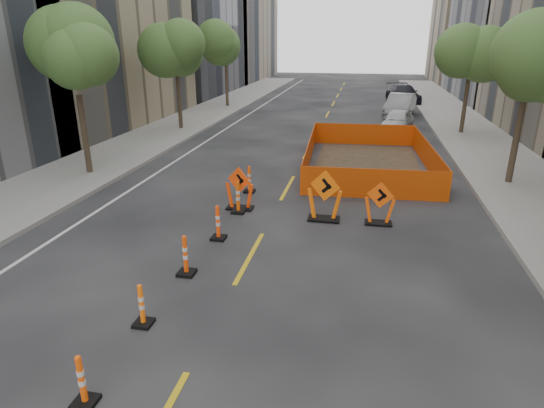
% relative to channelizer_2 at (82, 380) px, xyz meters
% --- Properties ---
extents(ground_plane, '(140.00, 140.00, 0.00)m').
position_rel_channelizer_2_xyz_m(ground_plane, '(1.31, 1.48, -0.46)').
color(ground_plane, black).
extents(sidewalk_left, '(4.00, 90.00, 0.15)m').
position_rel_channelizer_2_xyz_m(sidewalk_left, '(-7.69, 13.48, -0.39)').
color(sidewalk_left, gray).
rests_on(sidewalk_left, ground).
extents(sidewalk_right, '(4.00, 90.00, 0.15)m').
position_rel_channelizer_2_xyz_m(sidewalk_right, '(10.31, 13.48, -0.39)').
color(sidewalk_right, gray).
rests_on(sidewalk_right, ground).
extents(bld_left_d, '(12.00, 16.00, 14.00)m').
position_rel_channelizer_2_xyz_m(bld_left_d, '(-15.69, 40.68, 6.54)').
color(bld_left_d, '#4C4C51').
rests_on(bld_left_d, ground).
extents(bld_left_e, '(12.00, 20.00, 20.00)m').
position_rel_channelizer_2_xyz_m(bld_left_e, '(-15.69, 57.08, 9.54)').
color(bld_left_e, gray).
rests_on(bld_left_e, ground).
extents(bld_right_e, '(12.00, 14.00, 16.00)m').
position_rel_channelizer_2_xyz_m(bld_right_e, '(18.31, 60.08, 7.54)').
color(bld_right_e, tan).
rests_on(bld_right_e, ground).
extents(tree_l_b, '(2.80, 2.80, 5.95)m').
position_rel_channelizer_2_xyz_m(tree_l_b, '(-7.09, 11.48, 4.06)').
color(tree_l_b, '#382B1E').
rests_on(tree_l_b, ground).
extents(tree_l_c, '(2.80, 2.80, 5.95)m').
position_rel_channelizer_2_xyz_m(tree_l_c, '(-7.09, 21.48, 4.06)').
color(tree_l_c, '#382B1E').
rests_on(tree_l_c, ground).
extents(tree_l_d, '(2.80, 2.80, 5.95)m').
position_rel_channelizer_2_xyz_m(tree_l_d, '(-7.09, 31.48, 4.06)').
color(tree_l_d, '#382B1E').
rests_on(tree_l_d, ground).
extents(tree_r_b, '(2.80, 2.80, 5.95)m').
position_rel_channelizer_2_xyz_m(tree_r_b, '(9.71, 13.48, 4.06)').
color(tree_r_b, '#382B1E').
rests_on(tree_r_b, ground).
extents(tree_r_c, '(2.80, 2.80, 5.95)m').
position_rel_channelizer_2_xyz_m(tree_r_c, '(9.71, 23.48, 4.06)').
color(tree_r_c, '#382B1E').
rests_on(tree_r_c, ground).
extents(channelizer_2, '(0.36, 0.36, 0.92)m').
position_rel_channelizer_2_xyz_m(channelizer_2, '(0.00, 0.00, 0.00)').
color(channelizer_2, '#F34F0A').
rests_on(channelizer_2, ground).
extents(channelizer_3, '(0.36, 0.36, 0.93)m').
position_rel_channelizer_2_xyz_m(channelizer_3, '(-0.06, 2.13, 0.00)').
color(channelizer_3, '#FF630A').
rests_on(channelizer_3, ground).
extents(channelizer_4, '(0.41, 0.41, 1.04)m').
position_rel_channelizer_2_xyz_m(channelizer_4, '(0.02, 4.26, 0.06)').
color(channelizer_4, '#EA4509').
rests_on(channelizer_4, ground).
extents(channelizer_5, '(0.41, 0.41, 1.03)m').
position_rel_channelizer_2_xyz_m(channelizer_5, '(0.15, 6.39, 0.05)').
color(channelizer_5, '#FF410A').
rests_on(channelizer_5, ground).
extents(channelizer_6, '(0.43, 0.43, 1.09)m').
position_rel_channelizer_2_xyz_m(channelizer_6, '(0.16, 8.52, 0.08)').
color(channelizer_6, '#DA4C09').
rests_on(channelizer_6, ground).
extents(channelizer_7, '(0.40, 0.40, 1.01)m').
position_rel_channelizer_2_xyz_m(channelizer_7, '(-0.00, 10.66, 0.04)').
color(channelizer_7, '#F8500A').
rests_on(channelizer_7, ground).
extents(chevron_sign_left, '(1.13, 0.91, 1.47)m').
position_rel_channelizer_2_xyz_m(chevron_sign_left, '(0.11, 8.87, 0.27)').
color(chevron_sign_left, '#FA410A').
rests_on(chevron_sign_left, ground).
extents(chevron_sign_center, '(1.26, 1.01, 1.65)m').
position_rel_channelizer_2_xyz_m(chevron_sign_center, '(2.98, 8.44, 0.36)').
color(chevron_sign_center, '#F3600A').
rests_on(chevron_sign_center, ground).
extents(chevron_sign_right, '(1.02, 0.76, 1.37)m').
position_rel_channelizer_2_xyz_m(chevron_sign_right, '(4.66, 8.44, 0.22)').
color(chevron_sign_right, '#F04F0A').
rests_on(chevron_sign_right, ground).
extents(safety_fence, '(5.65, 9.10, 1.10)m').
position_rel_channelizer_2_xyz_m(safety_fence, '(4.28, 15.24, 0.09)').
color(safety_fence, '#FA630D').
rests_on(safety_fence, ground).
extents(parked_car_near, '(2.44, 4.18, 1.34)m').
position_rel_channelizer_2_xyz_m(parked_car_near, '(6.02, 23.62, 0.21)').
color(parked_car_near, '#B8B8BA').
rests_on(parked_car_near, ground).
extents(parked_car_mid, '(2.67, 5.12, 1.61)m').
position_rel_channelizer_2_xyz_m(parked_car_mid, '(6.53, 29.62, 0.34)').
color(parked_car_mid, gray).
rests_on(parked_car_mid, ground).
extents(parked_car_far, '(3.10, 5.71, 1.57)m').
position_rel_channelizer_2_xyz_m(parked_car_far, '(7.22, 37.14, 0.32)').
color(parked_car_far, black).
rests_on(parked_car_far, ground).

